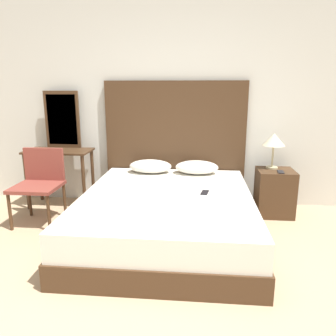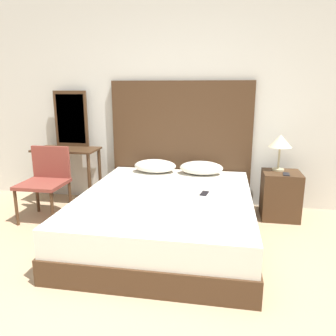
{
  "view_description": "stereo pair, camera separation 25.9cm",
  "coord_description": "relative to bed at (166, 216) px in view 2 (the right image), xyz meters",
  "views": [
    {
      "loc": [
        0.44,
        -1.56,
        1.56
      ],
      "look_at": [
        0.13,
        1.75,
        0.73
      ],
      "focal_mm": 35.0,
      "sensor_mm": 36.0,
      "label": 1
    },
    {
      "loc": [
        0.69,
        -1.53,
        1.56
      ],
      "look_at": [
        0.13,
        1.75,
        0.73
      ],
      "focal_mm": 35.0,
      "sensor_mm": 36.0,
      "label": 2
    }
  ],
  "objects": [
    {
      "name": "bed",
      "position": [
        0.0,
        0.0,
        0.0
      ],
      "size": [
        1.77,
        2.14,
        0.48
      ],
      "color": "#422B19",
      "rests_on": "ground_plane"
    },
    {
      "name": "pillow_right",
      "position": [
        0.3,
        0.85,
        0.33
      ],
      "size": [
        0.54,
        0.34,
        0.17
      ],
      "color": "silver",
      "rests_on": "bed"
    },
    {
      "name": "table_lamp",
      "position": [
        1.23,
        0.85,
        0.68
      ],
      "size": [
        0.27,
        0.27,
        0.44
      ],
      "color": "tan",
      "rests_on": "nightstand"
    },
    {
      "name": "vanity_mirror",
      "position": [
        -1.51,
        1.04,
        0.9
      ],
      "size": [
        0.47,
        0.03,
        0.75
      ],
      "color": "#422B19",
      "rests_on": "vanity_desk"
    },
    {
      "name": "chair",
      "position": [
        -1.53,
        0.31,
        0.26
      ],
      "size": [
        0.51,
        0.5,
        0.86
      ],
      "color": "brown",
      "rests_on": "ground_plane"
    },
    {
      "name": "nightstand",
      "position": [
        1.27,
        0.77,
        0.05
      ],
      "size": [
        0.44,
        0.42,
        0.57
      ],
      "color": "#422B19",
      "rests_on": "ground_plane"
    },
    {
      "name": "wall_back",
      "position": [
        -0.13,
        1.17,
        1.11
      ],
      "size": [
        10.0,
        0.06,
        2.7
      ],
      "color": "silver",
      "rests_on": "ground_plane"
    },
    {
      "name": "phone_on_nightstand",
      "position": [
        1.29,
        0.66,
        0.34
      ],
      "size": [
        0.09,
        0.16,
        0.01
      ],
      "color": "black",
      "rests_on": "nightstand"
    },
    {
      "name": "pillow_left",
      "position": [
        -0.3,
        0.85,
        0.33
      ],
      "size": [
        0.54,
        0.34,
        0.17
      ],
      "color": "silver",
      "rests_on": "bed"
    },
    {
      "name": "phone_on_bed",
      "position": [
        0.39,
        0.07,
        0.25
      ],
      "size": [
        0.1,
        0.16,
        0.01
      ],
      "color": "black",
      "rests_on": "bed"
    },
    {
      "name": "vanity_desk",
      "position": [
        -1.51,
        0.84,
        0.36
      ],
      "size": [
        0.84,
        0.44,
        0.76
      ],
      "color": "#422B19",
      "rests_on": "ground_plane"
    },
    {
      "name": "headboard",
      "position": [
        0.0,
        1.1,
        0.58
      ],
      "size": [
        1.85,
        0.05,
        1.64
      ],
      "color": "#422B19",
      "rests_on": "ground_plane"
    }
  ]
}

